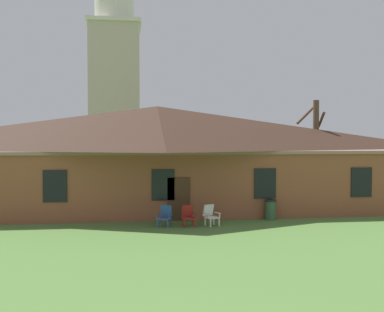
{
  "coord_description": "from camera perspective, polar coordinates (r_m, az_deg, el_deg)",
  "views": [
    {
      "loc": [
        -1.49,
        -6.81,
        3.98
      ],
      "look_at": [
        0.59,
        9.23,
        3.37
      ],
      "focal_mm": 43.61,
      "sensor_mm": 36.0,
      "label": 1
    }
  ],
  "objects": [
    {
      "name": "brick_building",
      "position": [
        27.38,
        -4.27,
        0.07
      ],
      "size": [
        26.23,
        10.4,
        5.87
      ],
      "color": "brown",
      "rests_on": "ground"
    },
    {
      "name": "dome_tower",
      "position": [
        47.18,
        -9.44,
        9.08
      ],
      "size": [
        5.18,
        5.18,
        21.06
      ],
      "color": "#BCB29E",
      "rests_on": "ground"
    },
    {
      "name": "lawn_chair_by_porch",
      "position": [
        21.26,
        -3.32,
        -7.28
      ],
      "size": [
        0.78,
        0.82,
        0.96
      ],
      "color": "#2D5693",
      "rests_on": "ground"
    },
    {
      "name": "lawn_chair_near_door",
      "position": [
        21.28,
        -0.49,
        -7.27
      ],
      "size": [
        0.66,
        0.69,
        0.96
      ],
      "color": "maroon",
      "rests_on": "ground"
    },
    {
      "name": "lawn_chair_left_end",
      "position": [
        21.47,
        2.29,
        -7.19
      ],
      "size": [
        0.79,
        0.84,
        0.96
      ],
      "color": "white",
      "rests_on": "ground"
    },
    {
      "name": "bare_tree_beside_building",
      "position": [
        29.78,
        14.83,
        0.94
      ],
      "size": [
        1.87,
        1.9,
        6.34
      ],
      "color": "brown",
      "rests_on": "ground"
    },
    {
      "name": "trash_bin",
      "position": [
        23.29,
        9.58,
        -6.49
      ],
      "size": [
        0.56,
        0.56,
        0.98
      ],
      "color": "#335638",
      "rests_on": "ground"
    }
  ]
}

